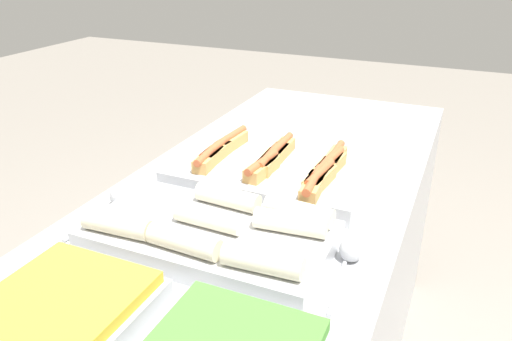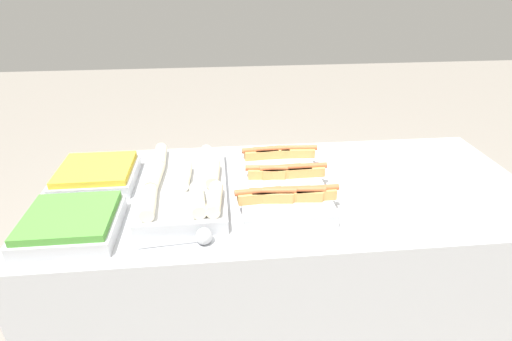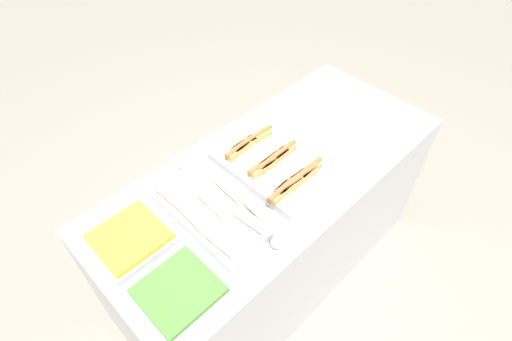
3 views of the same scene
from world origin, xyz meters
The scene contains 6 objects.
counter centered at (0.00, 0.00, 0.47)m, with size 1.86×0.81×0.93m.
tray_hotdogs centered at (-0.03, -0.01, 0.97)m, with size 0.36×0.56×0.10m.
tray_wraps centered at (-0.39, -0.01, 0.97)m, with size 0.30×0.55×0.10m.
tray_side_back centered at (-0.73, 0.11, 0.97)m, with size 0.29×0.28×0.07m.
serving_spoon_near centered at (-0.33, -0.31, 0.96)m, with size 0.23×0.05×0.05m.
serving_spoon_far centered at (-0.32, 0.31, 0.96)m, with size 0.23×0.05×0.05m.
Camera 1 is at (-1.24, -0.49, 1.57)m, focal length 35.00 mm.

